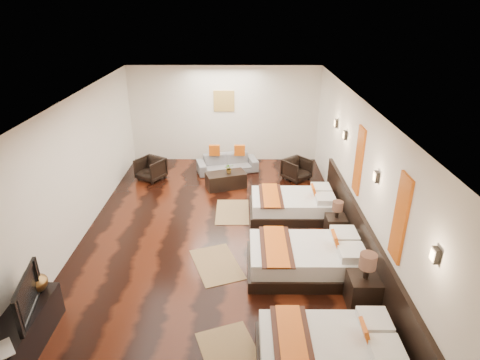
{
  "coord_description": "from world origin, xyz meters",
  "views": [
    {
      "loc": [
        0.53,
        -6.83,
        4.49
      ],
      "look_at": [
        0.48,
        0.73,
        1.1
      ],
      "focal_mm": 30.36,
      "sensor_mm": 36.0,
      "label": 1
    }
  ],
  "objects_px": {
    "nightstand_a": "(364,288)",
    "armchair_left": "(151,169)",
    "figurine": "(35,280)",
    "sofa": "(227,163)",
    "tv_console": "(17,341)",
    "tv": "(20,296)",
    "coffee_table": "(226,180)",
    "bed_mid": "(308,258)",
    "bed_far": "(294,205)",
    "nightstand_b": "(336,224)",
    "table_plant": "(229,168)",
    "bed_near": "(330,351)",
    "armchair_right": "(297,170)"
  },
  "relations": [
    {
      "from": "nightstand_a",
      "to": "armchair_left",
      "type": "bearing_deg",
      "value": 131.53
    },
    {
      "from": "figurine",
      "to": "sofa",
      "type": "height_order",
      "value": "figurine"
    },
    {
      "from": "tv_console",
      "to": "figurine",
      "type": "distance_m",
      "value": 0.85
    },
    {
      "from": "nightstand_a",
      "to": "tv",
      "type": "relative_size",
      "value": 0.98
    },
    {
      "from": "armchair_left",
      "to": "coffee_table",
      "type": "xyz_separation_m",
      "value": [
        2.05,
        -0.5,
        -0.1
      ]
    },
    {
      "from": "bed_mid",
      "to": "bed_far",
      "type": "xyz_separation_m",
      "value": [
        -0.0,
        2.08,
        -0.02
      ]
    },
    {
      "from": "bed_mid",
      "to": "nightstand_b",
      "type": "distance_m",
      "value": 1.4
    },
    {
      "from": "table_plant",
      "to": "bed_far",
      "type": "bearing_deg",
      "value": -44.91
    },
    {
      "from": "bed_far",
      "to": "figurine",
      "type": "distance_m",
      "value": 5.36
    },
    {
      "from": "figurine",
      "to": "coffee_table",
      "type": "relative_size",
      "value": 0.36
    },
    {
      "from": "bed_mid",
      "to": "nightstand_b",
      "type": "height_order",
      "value": "nightstand_b"
    },
    {
      "from": "nightstand_b",
      "to": "tv",
      "type": "xyz_separation_m",
      "value": [
        -4.89,
        -2.89,
        0.56
      ]
    },
    {
      "from": "nightstand_a",
      "to": "armchair_left",
      "type": "relative_size",
      "value": 1.48
    },
    {
      "from": "sofa",
      "to": "table_plant",
      "type": "height_order",
      "value": "table_plant"
    },
    {
      "from": "nightstand_b",
      "to": "bed_near",
      "type": "bearing_deg",
      "value": -103.04
    },
    {
      "from": "nightstand_b",
      "to": "sofa",
      "type": "xyz_separation_m",
      "value": [
        -2.34,
        3.42,
        -0.04
      ]
    },
    {
      "from": "table_plant",
      "to": "sofa",
      "type": "bearing_deg",
      "value": 94.83
    },
    {
      "from": "bed_near",
      "to": "figurine",
      "type": "bearing_deg",
      "value": 168.82
    },
    {
      "from": "tv",
      "to": "armchair_left",
      "type": "xyz_separation_m",
      "value": [
        0.51,
        5.76,
        -0.54
      ]
    },
    {
      "from": "bed_mid",
      "to": "sofa",
      "type": "distance_m",
      "value": 4.87
    },
    {
      "from": "bed_near",
      "to": "tv",
      "type": "relative_size",
      "value": 1.89
    },
    {
      "from": "bed_near",
      "to": "bed_far",
      "type": "distance_m",
      "value": 4.14
    },
    {
      "from": "tv",
      "to": "sofa",
      "type": "relative_size",
      "value": 0.59
    },
    {
      "from": "bed_mid",
      "to": "sofa",
      "type": "relative_size",
      "value": 1.24
    },
    {
      "from": "bed_near",
      "to": "armchair_right",
      "type": "distance_m",
      "value": 6.12
    },
    {
      "from": "figurine",
      "to": "table_plant",
      "type": "xyz_separation_m",
      "value": [
        2.69,
        4.81,
        -0.2
      ]
    },
    {
      "from": "tv_console",
      "to": "sofa",
      "type": "relative_size",
      "value": 1.07
    },
    {
      "from": "sofa",
      "to": "nightstand_b",
      "type": "bearing_deg",
      "value": -70.14
    },
    {
      "from": "figurine",
      "to": "coffee_table",
      "type": "height_order",
      "value": "figurine"
    },
    {
      "from": "nightstand_a",
      "to": "tv_console",
      "type": "relative_size",
      "value": 0.54
    },
    {
      "from": "bed_far",
      "to": "armchair_right",
      "type": "distance_m",
      "value": 2.0
    },
    {
      "from": "coffee_table",
      "to": "tv_console",
      "type": "bearing_deg",
      "value": -115.37
    },
    {
      "from": "sofa",
      "to": "table_plant",
      "type": "relative_size",
      "value": 6.65
    },
    {
      "from": "bed_far",
      "to": "nightstand_a",
      "type": "distance_m",
      "value": 3.07
    },
    {
      "from": "tv",
      "to": "armchair_left",
      "type": "distance_m",
      "value": 5.81
    },
    {
      "from": "table_plant",
      "to": "coffee_table",
      "type": "bearing_deg",
      "value": -165.24
    },
    {
      "from": "bed_near",
      "to": "bed_mid",
      "type": "xyz_separation_m",
      "value": [
        0.0,
        2.06,
        0.03
      ]
    },
    {
      "from": "bed_mid",
      "to": "armchair_left",
      "type": "relative_size",
      "value": 3.17
    },
    {
      "from": "figurine",
      "to": "table_plant",
      "type": "distance_m",
      "value": 5.51
    },
    {
      "from": "armchair_left",
      "to": "bed_near",
      "type": "bearing_deg",
      "value": -28.18
    },
    {
      "from": "bed_far",
      "to": "nightstand_a",
      "type": "relative_size",
      "value": 1.97
    },
    {
      "from": "figurine",
      "to": "sofa",
      "type": "distance_m",
      "value": 6.41
    },
    {
      "from": "coffee_table",
      "to": "armchair_left",
      "type": "bearing_deg",
      "value": 166.22
    },
    {
      "from": "bed_far",
      "to": "tv_console",
      "type": "xyz_separation_m",
      "value": [
        -4.19,
        -4.02,
        0.02
      ]
    },
    {
      "from": "nightstand_b",
      "to": "bed_far",
      "type": "bearing_deg",
      "value": 129.98
    },
    {
      "from": "tv",
      "to": "sofa",
      "type": "xyz_separation_m",
      "value": [
        2.56,
        6.31,
        -0.59
      ]
    },
    {
      "from": "bed_near",
      "to": "figurine",
      "type": "height_order",
      "value": "figurine"
    },
    {
      "from": "bed_near",
      "to": "tv",
      "type": "xyz_separation_m",
      "value": [
        -4.14,
        0.35,
        0.59
      ]
    },
    {
      "from": "bed_far",
      "to": "coffee_table",
      "type": "height_order",
      "value": "bed_far"
    },
    {
      "from": "armchair_left",
      "to": "armchair_right",
      "type": "bearing_deg",
      "value": 31.14
    }
  ]
}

